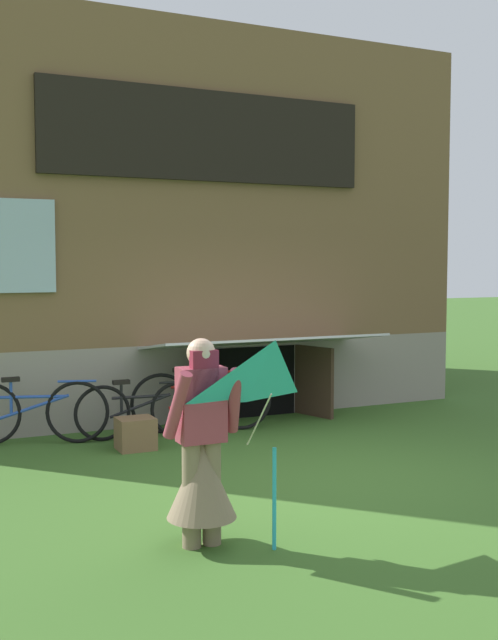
{
  "coord_description": "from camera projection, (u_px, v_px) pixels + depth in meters",
  "views": [
    {
      "loc": [
        -3.82,
        -6.44,
        2.1
      ],
      "look_at": [
        -0.48,
        0.72,
        1.51
      ],
      "focal_mm": 43.5,
      "sensor_mm": 36.0,
      "label": 1
    }
  ],
  "objects": [
    {
      "name": "ground_plane",
      "position": [
        324.0,
        477.0,
        7.59
      ],
      "size": [
        60.0,
        60.0,
        0.0
      ],
      "primitive_type": "plane",
      "color": "#386023"
    },
    {
      "name": "log_house",
      "position": [
        148.0,
        230.0,
        12.45
      ],
      "size": [
        7.87,
        6.32,
        5.23
      ],
      "color": "gray",
      "rests_on": "ground_plane"
    },
    {
      "name": "person",
      "position": [
        202.0,
        460.0,
        5.7
      ],
      "size": [
        0.61,
        0.52,
        1.55
      ],
      "rotation": [
        0.0,
        0.0,
        -0.27
      ],
      "color": "#7F6B51",
      "rests_on": "ground_plane"
    },
    {
      "name": "kite",
      "position": [
        275.0,
        388.0,
        5.41
      ],
      "size": [
        0.75,
        0.68,
        1.5
      ],
      "color": "#2DB2CC",
      "rests_on": "ground_plane"
    },
    {
      "name": "bicycle_red",
      "position": [
        202.0,
        401.0,
        9.6
      ],
      "size": [
        1.73,
        0.44,
        0.8
      ],
      "rotation": [
        0.0,
        0.0,
        -0.22
      ],
      "color": "black",
      "rests_on": "ground_plane"
    },
    {
      "name": "bicycle_black",
      "position": [
        140.0,
        410.0,
        9.22
      ],
      "size": [
        1.56,
        0.24,
        0.71
      ],
      "rotation": [
        0.0,
        0.0,
        -0.12
      ],
      "color": "black",
      "rests_on": "ground_plane"
    },
    {
      "name": "bicycle_blue",
      "position": [
        33.0,
        412.0,
        8.92
      ],
      "size": [
        1.65,
        0.58,
        0.79
      ],
      "rotation": [
        0.0,
        0.0,
        -0.32
      ],
      "color": "black",
      "rests_on": "ground_plane"
    },
    {
      "name": "wooden_crate",
      "position": [
        136.0,
        434.0,
        8.69
      ],
      "size": [
        0.41,
        0.35,
        0.36
      ],
      "primitive_type": "cube",
      "color": "brown",
      "rests_on": "ground_plane"
    }
  ]
}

